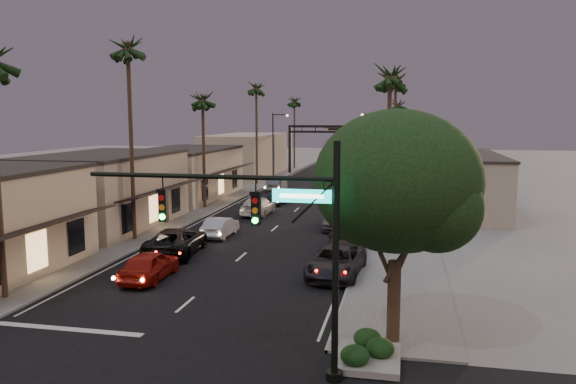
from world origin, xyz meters
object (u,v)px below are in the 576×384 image
at_px(streetlight_right, 378,148).
at_px(palm_far, 294,99).
at_px(oncoming_silver, 220,227).
at_px(streetlight_left, 275,142).
at_px(arch, 339,137).
at_px(palm_ld, 256,85).
at_px(oncoming_pickup, 176,241).
at_px(curbside_black, 346,239).
at_px(palm_lb, 128,43).
at_px(palm_rc, 398,102).
at_px(traffic_signal, 277,225).
at_px(palm_lc, 203,95).
at_px(curbside_near, 336,262).
at_px(oncoming_red, 149,265).
at_px(corner_tree, 399,187).
at_px(palm_rb, 396,77).
at_px(palm_ra, 390,71).

height_order(streetlight_right, palm_far, palm_far).
bearing_deg(oncoming_silver, streetlight_left, -83.09).
relative_size(arch, palm_far, 1.15).
bearing_deg(streetlight_left, palm_ld, -119.25).
bearing_deg(oncoming_pickup, curbside_black, -170.56).
distance_m(palm_lb, oncoming_silver, 14.00).
height_order(streetlight_left, palm_rc, palm_rc).
bearing_deg(arch, traffic_signal, -85.07).
height_order(streetlight_right, oncoming_pickup, streetlight_right).
bearing_deg(oncoming_silver, palm_lc, -64.38).
distance_m(arch, palm_far, 12.96).
bearing_deg(arch, palm_far, 136.05).
height_order(oncoming_silver, curbside_near, curbside_near).
relative_size(traffic_signal, palm_lb, 0.56).
relative_size(palm_lc, palm_far, 0.92).
xyz_separation_m(palm_lb, palm_ld, (0.00, 33.00, -0.97)).
relative_size(oncoming_red, oncoming_pickup, 0.77).
xyz_separation_m(streetlight_right, oncoming_pickup, (-11.08, -26.15, -4.49)).
bearing_deg(palm_far, oncoming_red, -85.62).
xyz_separation_m(streetlight_left, palm_lb, (-1.68, -36.00, 8.06)).
height_order(palm_rc, palm_far, palm_far).
bearing_deg(palm_lc, palm_far, 89.59).
xyz_separation_m(palm_lc, palm_rc, (17.20, 28.00, 0.00)).
bearing_deg(oncoming_silver, corner_tree, 127.23).
bearing_deg(oncoming_pickup, streetlight_left, -91.34).
bearing_deg(palm_lb, oncoming_silver, 23.29).
bearing_deg(arch, oncoming_pickup, -94.65).
bearing_deg(palm_far, palm_lc, -90.41).
bearing_deg(oncoming_pickup, palm_ld, -88.37).
bearing_deg(palm_lb, arch, 79.84).
relative_size(palm_lb, palm_ld, 1.07).
relative_size(corner_tree, curbside_near, 1.55).
bearing_deg(streetlight_right, palm_lc, -149.89).
xyz_separation_m(traffic_signal, palm_rb, (2.91, 40.00, 7.33)).
distance_m(palm_lc, oncoming_silver, 16.14).
xyz_separation_m(palm_ld, palm_ra, (17.20, -31.00, -0.97)).
height_order(arch, palm_ra, palm_ra).
bearing_deg(palm_ld, oncoming_silver, -79.89).
height_order(streetlight_right, oncoming_red, streetlight_right).
bearing_deg(oncoming_pickup, oncoming_silver, -105.92).
xyz_separation_m(oncoming_silver, curbside_near, (9.34, -8.27, 0.07)).
bearing_deg(curbside_black, palm_ld, 109.41).
bearing_deg(palm_lc, corner_tree, -57.66).
relative_size(corner_tree, palm_lb, 0.58).
distance_m(palm_far, oncoming_silver, 54.95).
height_order(palm_lb, curbside_near, palm_lb).
distance_m(palm_ra, curbside_near, 13.49).
distance_m(palm_lb, palm_lc, 14.30).
height_order(palm_ra, oncoming_silver, palm_ra).
bearing_deg(palm_far, streetlight_right, -65.24).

